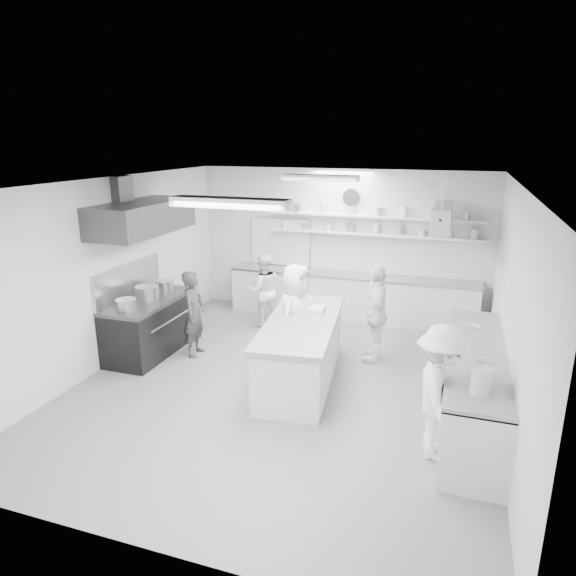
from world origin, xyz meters
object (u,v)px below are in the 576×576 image
(cook_stove, at_px, (194,314))
(cook_back, at_px, (263,290))
(right_counter, at_px, (474,387))
(stove, at_px, (151,327))
(prep_island, at_px, (301,352))
(back_counter, at_px, (350,297))

(cook_stove, relative_size, cook_back, 1.02)
(right_counter, bearing_deg, cook_back, 147.66)
(stove, xyz_separation_m, cook_back, (1.36, 1.86, 0.27))
(prep_island, bearing_deg, stove, 168.95)
(stove, height_order, right_counter, right_counter)
(prep_island, relative_size, cook_back, 1.74)
(back_counter, xyz_separation_m, cook_back, (-1.54, -0.94, 0.26))
(stove, height_order, back_counter, back_counter)
(prep_island, bearing_deg, back_counter, 80.93)
(back_counter, bearing_deg, cook_back, -148.54)
(stove, relative_size, cook_back, 1.25)
(right_counter, xyz_separation_m, cook_back, (-3.89, 2.46, 0.25))
(cook_stove, height_order, cook_back, cook_stove)
(cook_back, bearing_deg, back_counter, 178.33)
(cook_stove, xyz_separation_m, cook_back, (0.59, 1.71, -0.02))
(stove, bearing_deg, right_counter, -6.52)
(back_counter, distance_m, right_counter, 4.13)
(right_counter, distance_m, prep_island, 2.50)
(right_counter, bearing_deg, cook_stove, 170.46)
(prep_island, xyz_separation_m, cook_back, (-1.41, 2.07, 0.26))
(back_counter, xyz_separation_m, cook_stove, (-2.12, -2.65, 0.28))
(stove, xyz_separation_m, back_counter, (2.90, 2.80, 0.01))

